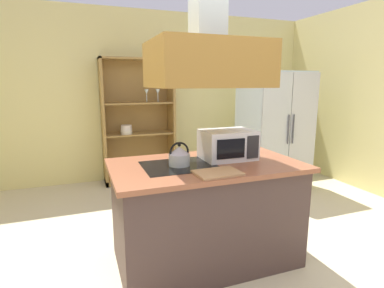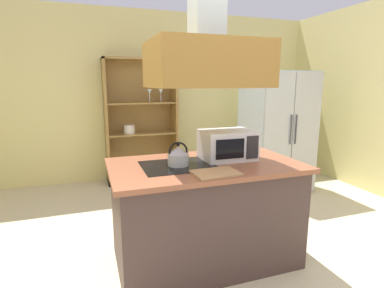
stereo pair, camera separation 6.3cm
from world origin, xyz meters
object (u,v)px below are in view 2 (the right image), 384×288
Objects in this scene: refrigerator at (276,132)px; kettle at (178,156)px; microwave at (227,145)px; dish_cabinet at (141,128)px; cutting_board at (216,173)px.

kettle is at bearing -143.21° from refrigerator.
refrigerator reaches higher than microwave.
refrigerator is at bearing 43.27° from microwave.
dish_cabinet is 5.71× the size of cutting_board.
microwave reaches higher than kettle.
refrigerator is at bearing 45.48° from cutting_board.
cutting_board is (-1.74, -1.77, 0.04)m from refrigerator.
dish_cabinet is 2.48m from microwave.
dish_cabinet is 4.22× the size of microwave.
kettle is 0.38m from cutting_board.
refrigerator is 8.77× the size of kettle.
cutting_board is at bearing -125.44° from microwave.
cutting_board is 0.74× the size of microwave.
microwave is (0.28, 0.40, 0.12)m from cutting_board.
cutting_board is at bearing -88.48° from dish_cabinet.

